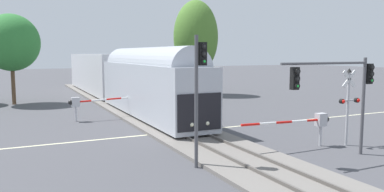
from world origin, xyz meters
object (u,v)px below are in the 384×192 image
oak_far_right (196,37)px  oak_behind_train (11,43)px  traffic_signal_near_right (341,83)px  crossing_signal_mast (349,99)px  traffic_signal_median (199,80)px  crossing_gate_near (312,121)px  commuter_train (118,76)px  crossing_gate_far (86,102)px

oak_far_right → oak_behind_train: bearing=180.0°
traffic_signal_near_right → crossing_signal_mast: bearing=34.9°
traffic_signal_median → crossing_gate_near: bearing=5.5°
crossing_gate_near → oak_behind_train: 29.88m
commuter_train → crossing_signal_mast: 23.81m
traffic_signal_median → oak_behind_train: oak_behind_train is taller
commuter_train → crossing_signal_mast: commuter_train is taller
crossing_signal_mast → traffic_signal_near_right: traffic_signal_near_right is taller
crossing_gate_near → traffic_signal_median: bearing=-174.5°
commuter_train → traffic_signal_near_right: 24.88m
crossing_gate_near → traffic_signal_near_right: 3.16m
crossing_signal_mast → crossing_gate_far: size_ratio=0.67×
crossing_gate_far → traffic_signal_median: 14.46m
traffic_signal_near_right → oak_far_right: bearing=77.9°
crossing_gate_near → crossing_gate_far: bearing=125.5°
crossing_gate_near → traffic_signal_near_right: size_ratio=1.02×
commuter_train → crossing_gate_near: 22.83m
commuter_train → crossing_signal_mast: bearing=-73.3°
oak_far_right → crossing_gate_far: bearing=-140.6°
crossing_gate_far → traffic_signal_near_right: (9.16, -15.56, 2.23)m
oak_behind_train → traffic_signal_near_right: bearing=-63.5°
commuter_train → traffic_signal_median: bearing=-95.7°
traffic_signal_median → oak_far_right: (12.73, 26.47, 3.06)m
commuter_train → traffic_signal_median: (-2.27, -22.94, 1.09)m
oak_behind_train → crossing_signal_mast: bearing=-58.2°
commuter_train → traffic_signal_near_right: (4.46, -24.46, 0.86)m
crossing_signal_mast → oak_far_right: size_ratio=0.37×
commuter_train → oak_far_right: bearing=18.7°
crossing_gate_far → oak_behind_train: size_ratio=0.71×
commuter_train → traffic_signal_median: 23.08m
crossing_gate_far → traffic_signal_near_right: size_ratio=1.13×
traffic_signal_near_right → oak_behind_train: (-13.97, 27.99, 2.40)m
crossing_gate_far → oak_far_right: 20.36m
crossing_gate_far → crossing_gate_near: bearing=-54.5°
traffic_signal_near_right → traffic_signal_median: bearing=167.3°
crossing_gate_far → traffic_signal_near_right: bearing=-59.5°
crossing_gate_near → traffic_signal_median: (-7.11, -0.68, 2.48)m
commuter_train → traffic_signal_near_right: commuter_train is taller
crossing_signal_mast → oak_far_right: bearing=82.2°
crossing_gate_far → traffic_signal_near_right: 18.19m
traffic_signal_near_right → traffic_signal_median: (-6.74, 1.51, 0.23)m
commuter_train → traffic_signal_near_right: size_ratio=7.18×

